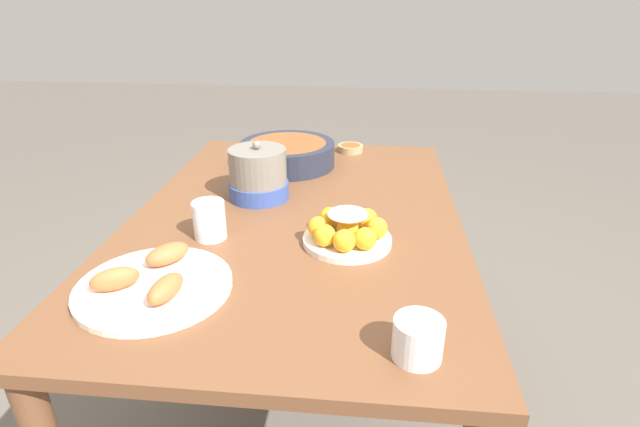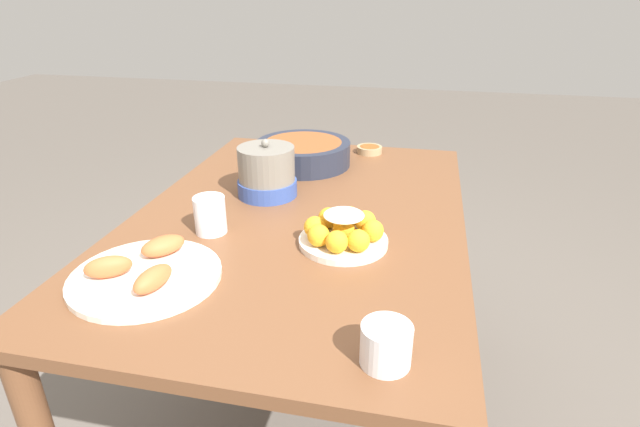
{
  "view_description": "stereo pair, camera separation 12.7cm",
  "coord_description": "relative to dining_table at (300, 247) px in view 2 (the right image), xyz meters",
  "views": [
    {
      "loc": [
        -1.22,
        -0.19,
        1.35
      ],
      "look_at": [
        -0.08,
        -0.07,
        0.81
      ],
      "focal_mm": 28.0,
      "sensor_mm": 36.0,
      "label": 1
    },
    {
      "loc": [
        -1.2,
        -0.32,
        1.35
      ],
      "look_at": [
        -0.08,
        -0.07,
        0.81
      ],
      "focal_mm": 28.0,
      "sensor_mm": 36.0,
      "label": 2
    }
  ],
  "objects": [
    {
      "name": "ground_plane",
      "position": [
        0.0,
        0.0,
        -0.67
      ],
      "size": [
        12.0,
        12.0,
        0.0
      ],
      "primitive_type": "plane",
      "color": "#5B544C"
    },
    {
      "name": "dining_table",
      "position": [
        0.0,
        0.0,
        0.0
      ],
      "size": [
        1.32,
        0.88,
        0.77
      ],
      "color": "brown",
      "rests_on": "ground_plane"
    },
    {
      "name": "cake_plate",
      "position": [
        -0.15,
        -0.15,
        0.14
      ],
      "size": [
        0.21,
        0.21,
        0.09
      ],
      "color": "silver",
      "rests_on": "dining_table"
    },
    {
      "name": "serving_bowl",
      "position": [
        0.39,
        0.09,
        0.15
      ],
      "size": [
        0.32,
        0.32,
        0.08
      ],
      "color": "#232838",
      "rests_on": "dining_table"
    },
    {
      "name": "sauce_bowl",
      "position": [
        0.57,
        -0.12,
        0.12
      ],
      "size": [
        0.09,
        0.09,
        0.03
      ],
      "color": "tan",
      "rests_on": "dining_table"
    },
    {
      "name": "seafood_platter",
      "position": [
        -0.39,
        0.24,
        0.12
      ],
      "size": [
        0.32,
        0.32,
        0.06
      ],
      "color": "silver",
      "rests_on": "dining_table"
    },
    {
      "name": "cup_near",
      "position": [
        -0.55,
        -0.29,
        0.14
      ],
      "size": [
        0.09,
        0.09,
        0.07
      ],
      "color": "white",
      "rests_on": "dining_table"
    },
    {
      "name": "cup_far",
      "position": [
        -0.16,
        0.19,
        0.15
      ],
      "size": [
        0.08,
        0.08,
        0.09
      ],
      "color": "white",
      "rests_on": "dining_table"
    },
    {
      "name": "warming_pot",
      "position": [
        0.1,
        0.12,
        0.18
      ],
      "size": [
        0.17,
        0.17,
        0.17
      ],
      "color": "#334C99",
      "rests_on": "dining_table"
    }
  ]
}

